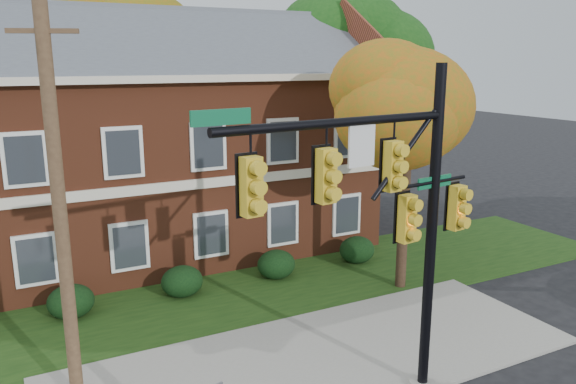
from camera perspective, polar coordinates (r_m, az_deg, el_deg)
name	(u,v)px	position (r m, az deg, el deg)	size (l,w,h in m)	color
ground	(341,379)	(14.73, 5.36, -18.41)	(120.00, 120.00, 0.00)	black
sidewalk	(320,359)	(15.44, 3.28, -16.59)	(14.00, 5.00, 0.08)	gray
grass_strip	(246,292)	(19.46, -4.31, -10.09)	(30.00, 6.00, 0.04)	#193811
apartment_building	(138,131)	(23.14, -14.96, 6.02)	(18.80, 8.80, 9.74)	brown
hedge_left	(71,301)	(18.70, -21.20, -10.33)	(1.40, 1.26, 1.05)	black
hedge_center	(182,281)	(19.27, -10.71, -8.91)	(1.40, 1.26, 1.05)	black
hedge_right	(276,264)	(20.44, -1.20, -7.36)	(1.40, 1.26, 1.05)	black
hedge_far_right	(357,250)	(22.10, 7.02, -5.85)	(1.40, 1.26, 1.05)	black
tree_near_right	(418,94)	(18.81, 13.04, 9.72)	(4.50, 4.25, 8.58)	black
tree_right_rear	(364,52)	(28.38, 7.78, 13.94)	(6.30, 5.95, 10.62)	black
tree_far_rear	(126,38)	(30.95, -16.18, 14.83)	(6.84, 6.46, 11.52)	black
traffic_signal	(389,205)	(11.91, 10.21, -1.35)	(6.84, 1.10, 7.67)	gray
utility_pole	(60,212)	(12.93, -22.16, -1.91)	(1.34, 0.59, 8.98)	#4B3523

